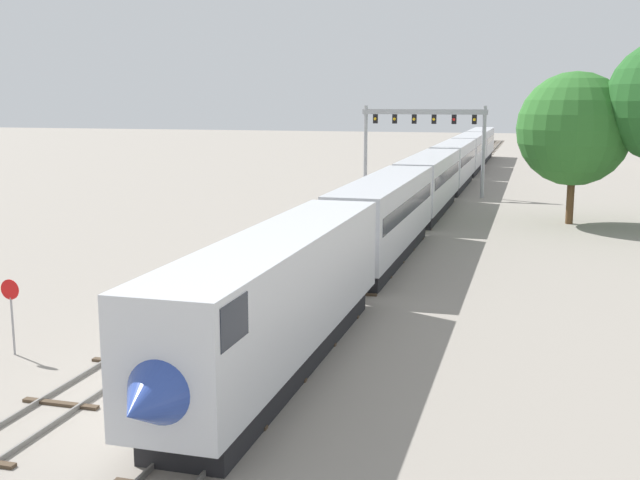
% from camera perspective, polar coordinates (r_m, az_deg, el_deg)
% --- Properties ---
extents(ground_plane, '(400.00, 400.00, 0.00)m').
position_cam_1_polar(ground_plane, '(26.03, -9.41, -11.01)').
color(ground_plane, gray).
extents(track_main, '(2.60, 200.00, 0.16)m').
position_cam_1_polar(track_main, '(82.88, 9.62, 3.70)').
color(track_main, slate).
rests_on(track_main, ground).
extents(track_near, '(2.60, 160.00, 0.16)m').
position_cam_1_polar(track_near, '(64.15, 2.83, 1.93)').
color(track_near, slate).
rests_on(track_near, ground).
extents(passenger_train, '(3.04, 117.26, 4.80)m').
position_cam_1_polar(passenger_train, '(74.96, 9.05, 4.99)').
color(passenger_train, silver).
rests_on(passenger_train, ground).
extents(signal_gantry, '(12.10, 0.49, 8.75)m').
position_cam_1_polar(signal_gantry, '(76.74, 7.61, 8.00)').
color(signal_gantry, '#999BA0').
rests_on(signal_gantry, ground).
extents(stop_sign, '(0.76, 0.08, 2.88)m').
position_cam_1_polar(stop_sign, '(30.98, -21.67, -4.51)').
color(stop_sign, gray).
rests_on(stop_sign, ground).
extents(trackside_tree_left, '(8.50, 8.50, 11.42)m').
position_cam_1_polar(trackside_tree_left, '(61.69, 18.12, 7.73)').
color(trackside_tree_left, brown).
rests_on(trackside_tree_left, ground).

